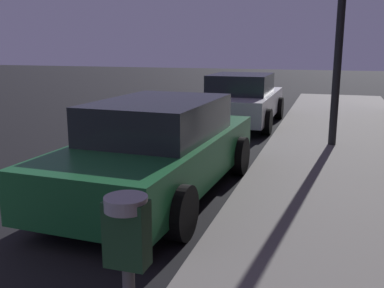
% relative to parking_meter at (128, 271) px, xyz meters
% --- Properties ---
extents(parking_meter, '(0.19, 0.19, 1.43)m').
position_rel_parking_meter_xyz_m(parking_meter, '(0.00, 0.00, 0.00)').
color(parking_meter, '#59595B').
rests_on(parking_meter, sidewalk).
extents(car_green, '(2.15, 4.62, 1.43)m').
position_rel_parking_meter_xyz_m(car_green, '(-1.60, 4.34, -0.52)').
color(car_green, '#19592D').
rests_on(car_green, ground).
extents(car_silver, '(2.03, 4.18, 1.43)m').
position_rel_parking_meter_xyz_m(car_silver, '(-1.60, 10.58, -0.53)').
color(car_silver, '#B7B7BF').
rests_on(car_silver, ground).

